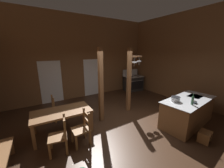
{
  "coord_description": "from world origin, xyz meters",
  "views": [
    {
      "loc": [
        -2.53,
        -3.3,
        2.52
      ],
      "look_at": [
        0.22,
        1.03,
        1.21
      ],
      "focal_mm": 21.02,
      "sensor_mm": 36.0,
      "label": 1
    }
  ],
  "objects_px": {
    "ladderback_chair_by_post": "(58,109)",
    "bottle_tall_on_counter": "(193,100)",
    "step_stool": "(205,136)",
    "stove_range": "(133,83)",
    "ladderback_chair_at_table_end": "(82,128)",
    "bench_along_left_wall": "(0,161)",
    "mixing_bowl_on_counter": "(194,102)",
    "kitchen_island": "(187,112)",
    "ladderback_chair_near_window": "(60,136)",
    "stockpot_on_counter": "(176,99)",
    "dining_table": "(62,114)"
  },
  "relations": [
    {
      "from": "ladderback_chair_by_post",
      "to": "bottle_tall_on_counter",
      "type": "distance_m",
      "value": 4.53
    },
    {
      "from": "step_stool",
      "to": "stove_range",
      "type": "bearing_deg",
      "value": 71.86
    },
    {
      "from": "ladderback_chair_at_table_end",
      "to": "bottle_tall_on_counter",
      "type": "distance_m",
      "value": 3.34
    },
    {
      "from": "step_stool",
      "to": "ladderback_chair_by_post",
      "type": "relative_size",
      "value": 0.42
    },
    {
      "from": "bench_along_left_wall",
      "to": "ladderback_chair_at_table_end",
      "type": "bearing_deg",
      "value": -0.6
    },
    {
      "from": "ladderback_chair_by_post",
      "to": "ladderback_chair_at_table_end",
      "type": "distance_m",
      "value": 1.73
    },
    {
      "from": "step_stool",
      "to": "mixing_bowl_on_counter",
      "type": "relative_size",
      "value": 2.31
    },
    {
      "from": "step_stool",
      "to": "ladderback_chair_by_post",
      "type": "distance_m",
      "value": 4.8
    },
    {
      "from": "stove_range",
      "to": "ladderback_chair_at_table_end",
      "type": "height_order",
      "value": "stove_range"
    },
    {
      "from": "kitchen_island",
      "to": "ladderback_chair_by_post",
      "type": "height_order",
      "value": "ladderback_chair_by_post"
    },
    {
      "from": "ladderback_chair_by_post",
      "to": "bench_along_left_wall",
      "type": "xyz_separation_m",
      "value": [
        -1.46,
        -1.68,
        -0.15
      ]
    },
    {
      "from": "mixing_bowl_on_counter",
      "to": "ladderback_chair_near_window",
      "type": "bearing_deg",
      "value": 161.67
    },
    {
      "from": "step_stool",
      "to": "mixing_bowl_on_counter",
      "type": "distance_m",
      "value": 0.99
    },
    {
      "from": "bottle_tall_on_counter",
      "to": "ladderback_chair_near_window",
      "type": "bearing_deg",
      "value": 160.28
    },
    {
      "from": "step_stool",
      "to": "ladderback_chair_near_window",
      "type": "relative_size",
      "value": 0.42
    },
    {
      "from": "stockpot_on_counter",
      "to": "mixing_bowl_on_counter",
      "type": "height_order",
      "value": "stockpot_on_counter"
    },
    {
      "from": "ladderback_chair_near_window",
      "to": "bottle_tall_on_counter",
      "type": "distance_m",
      "value": 3.88
    },
    {
      "from": "kitchen_island",
      "to": "bottle_tall_on_counter",
      "type": "xyz_separation_m",
      "value": [
        -0.42,
        -0.3,
        0.6
      ]
    },
    {
      "from": "ladderback_chair_at_table_end",
      "to": "bench_along_left_wall",
      "type": "distance_m",
      "value": 1.79
    },
    {
      "from": "ladderback_chair_at_table_end",
      "to": "kitchen_island",
      "type": "bearing_deg",
      "value": -16.24
    },
    {
      "from": "dining_table",
      "to": "ladderback_chair_by_post",
      "type": "distance_m",
      "value": 0.94
    },
    {
      "from": "kitchen_island",
      "to": "stockpot_on_counter",
      "type": "xyz_separation_m",
      "value": [
        -0.59,
        0.13,
        0.54
      ]
    },
    {
      "from": "stove_range",
      "to": "bottle_tall_on_counter",
      "type": "distance_m",
      "value": 4.7
    },
    {
      "from": "step_stool",
      "to": "dining_table",
      "type": "xyz_separation_m",
      "value": [
        -3.3,
        2.58,
        0.47
      ]
    },
    {
      "from": "kitchen_island",
      "to": "step_stool",
      "type": "xyz_separation_m",
      "value": [
        -0.49,
        -0.81,
        -0.29
      ]
    },
    {
      "from": "dining_table",
      "to": "ladderback_chair_near_window",
      "type": "height_order",
      "value": "ladderback_chair_near_window"
    },
    {
      "from": "stove_range",
      "to": "mixing_bowl_on_counter",
      "type": "bearing_deg",
      "value": -107.22
    },
    {
      "from": "ladderback_chair_by_post",
      "to": "mixing_bowl_on_counter",
      "type": "relative_size",
      "value": 5.52
    },
    {
      "from": "stockpot_on_counter",
      "to": "bench_along_left_wall",
      "type": "bearing_deg",
      "value": 169.12
    },
    {
      "from": "mixing_bowl_on_counter",
      "to": "dining_table",
      "type": "bearing_deg",
      "value": 150.13
    },
    {
      "from": "mixing_bowl_on_counter",
      "to": "bottle_tall_on_counter",
      "type": "xyz_separation_m",
      "value": [
        -0.19,
        -0.04,
        0.11
      ]
    },
    {
      "from": "step_stool",
      "to": "dining_table",
      "type": "relative_size",
      "value": 0.23
    },
    {
      "from": "stockpot_on_counter",
      "to": "step_stool",
      "type": "bearing_deg",
      "value": -83.77
    },
    {
      "from": "kitchen_island",
      "to": "ladderback_chair_by_post",
      "type": "xyz_separation_m",
      "value": [
        -3.76,
        2.7,
        -0.01
      ]
    },
    {
      "from": "ladderback_chair_near_window",
      "to": "stockpot_on_counter",
      "type": "xyz_separation_m",
      "value": [
        3.43,
        -0.86,
        0.55
      ]
    },
    {
      "from": "stove_range",
      "to": "ladderback_chair_at_table_end",
      "type": "bearing_deg",
      "value": -145.68
    },
    {
      "from": "kitchen_island",
      "to": "stove_range",
      "type": "height_order",
      "value": "stove_range"
    },
    {
      "from": "ladderback_chair_by_post",
      "to": "ladderback_chair_at_table_end",
      "type": "relative_size",
      "value": 1.0
    },
    {
      "from": "kitchen_island",
      "to": "mixing_bowl_on_counter",
      "type": "bearing_deg",
      "value": -131.92
    },
    {
      "from": "bench_along_left_wall",
      "to": "stockpot_on_counter",
      "type": "relative_size",
      "value": 3.54
    },
    {
      "from": "dining_table",
      "to": "mixing_bowl_on_counter",
      "type": "height_order",
      "value": "mixing_bowl_on_counter"
    },
    {
      "from": "ladderback_chair_by_post",
      "to": "stockpot_on_counter",
      "type": "height_order",
      "value": "stockpot_on_counter"
    },
    {
      "from": "kitchen_island",
      "to": "bottle_tall_on_counter",
      "type": "height_order",
      "value": "bottle_tall_on_counter"
    },
    {
      "from": "kitchen_island",
      "to": "bottle_tall_on_counter",
      "type": "relative_size",
      "value": 6.45
    },
    {
      "from": "ladderback_chair_by_post",
      "to": "ladderback_chair_near_window",
      "type": "bearing_deg",
      "value": -98.92
    },
    {
      "from": "bottle_tall_on_counter",
      "to": "stockpot_on_counter",
      "type": "bearing_deg",
      "value": 111.92
    },
    {
      "from": "bottle_tall_on_counter",
      "to": "step_stool",
      "type": "bearing_deg",
      "value": -97.9
    },
    {
      "from": "stove_range",
      "to": "ladderback_chair_by_post",
      "type": "height_order",
      "value": "stove_range"
    },
    {
      "from": "stockpot_on_counter",
      "to": "mixing_bowl_on_counter",
      "type": "xyz_separation_m",
      "value": [
        0.36,
        -0.39,
        -0.05
      ]
    },
    {
      "from": "kitchen_island",
      "to": "step_stool",
      "type": "height_order",
      "value": "kitchen_island"
    }
  ]
}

